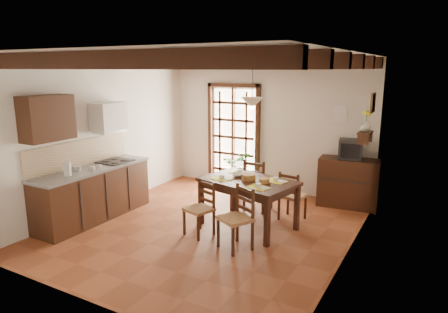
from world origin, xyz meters
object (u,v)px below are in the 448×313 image
Objects in this scene: chair_far_right at (292,205)px; chair_near_left at (200,218)px; kitchen_counter at (94,193)px; chair_near_right at (236,230)px; potted_plant at (240,167)px; sideboard at (348,183)px; dining_table at (248,186)px; pendant_lamp at (252,102)px; crt_tv at (350,149)px; chair_far_left at (258,194)px.

chair_near_left is at bearing 60.19° from chair_far_right.
kitchen_counter is 2.41× the size of chair_near_right.
kitchen_counter is 2.03m from chair_near_left.
chair_near_left is at bearing -79.02° from potted_plant.
sideboard is (0.69, 1.18, 0.19)m from chair_far_right.
dining_table is 1.92× the size of chair_far_right.
pendant_lamp reaches higher than chair_near_right.
kitchen_counter reaches higher than chair_near_right.
dining_table is 2.25m from crt_tv.
kitchen_counter reaches higher than dining_table.
potted_plant is (-1.18, 2.45, 0.28)m from chair_near_right.
potted_plant is (-2.19, -0.23, -0.55)m from crt_tv.
crt_tv is at bearing -141.44° from chair_far_left.
sideboard reaches higher than dining_table.
chair_near_right is at bearing 4.60° from chair_near_left.
chair_near_right is at bearing 86.29° from chair_far_right.
chair_near_left is at bearing -124.44° from pendant_lamp.
chair_far_right is 1.97m from pendant_lamp.
crt_tv reaches higher than sideboard.
chair_far_right is 1.03× the size of pendant_lamp.
chair_far_right is (3.06, 1.64, -0.20)m from kitchen_counter.
potted_plant is (-0.97, 1.62, -0.14)m from dining_table.
chair_near_right is 0.96× the size of chair_far_left.
potted_plant is (-0.77, 0.79, 0.26)m from chair_far_left.
pendant_lamp reaches higher than kitchen_counter.
chair_far_left is (-0.20, 0.83, -0.40)m from dining_table.
dining_table is at bearing 129.75° from chair_near_right.
chair_near_right is (0.21, -0.83, -0.42)m from dining_table.
potted_plant is at bearing -23.78° from chair_far_right.
pendant_lamp is (-1.22, -1.75, 1.61)m from sideboard.
chair_near_left is 0.93× the size of chair_near_right.
chair_far_left reaches higher than chair_near_right.
dining_table is 2.23m from sideboard.
chair_far_left reaches higher than chair_far_right.
sideboard is (1.22, 1.85, -0.24)m from dining_table.
potted_plant is at bearing -179.70° from sideboard.
chair_near_left is 0.79× the size of sideboard.
dining_table is at bearing 68.62° from chair_near_left.
pendant_lamp is at bearing 108.30° from chair_far_left.
sideboard is (1.75, 2.52, 0.19)m from chair_near_left.
kitchen_counter is 4.69m from sideboard.
chair_near_right reaches higher than chair_near_left.
potted_plant is at bearing -42.78° from chair_far_left.
potted_plant is (-0.44, 2.29, 0.30)m from chair_near_left.
chair_near_right is 1.11× the size of pendant_lamp.
chair_far_left is 1.13× the size of chair_far_right.
kitchen_counter is at bearing -157.01° from pendant_lamp.
chair_near_right is 1.53m from chair_far_right.
chair_far_left is 1.93m from crt_tv.
kitchen_counter is 1.17× the size of potted_plant.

